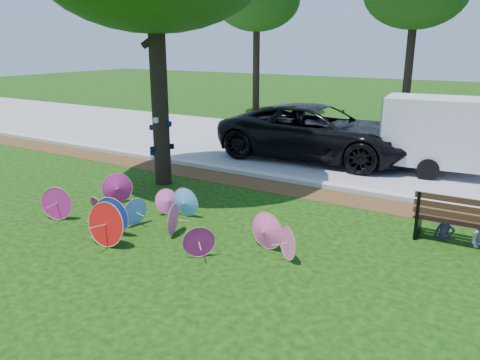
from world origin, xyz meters
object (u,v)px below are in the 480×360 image
at_px(cargo_trailer, 434,131).
at_px(person_left, 447,213).
at_px(parasol_pile, 144,214).
at_px(black_van, 317,132).
at_px(park_bench, 466,219).

bearing_deg(cargo_trailer, person_left, -83.31).
relative_size(cargo_trailer, person_left, 2.59).
distance_m(parasol_pile, cargo_trailer, 8.82).
bearing_deg(black_van, parasol_pile, 172.49).
xyz_separation_m(cargo_trailer, person_left, (1.14, -4.98, -0.73)).
height_order(parasol_pile, park_bench, park_bench).
distance_m(cargo_trailer, person_left, 5.16).
distance_m(parasol_pile, park_bench, 6.27).
bearing_deg(parasol_pile, park_bench, 25.42).
height_order(cargo_trailer, park_bench, cargo_trailer).
bearing_deg(park_bench, black_van, 134.57).
relative_size(park_bench, person_left, 1.78).
relative_size(parasol_pile, cargo_trailer, 2.13).
xyz_separation_m(black_van, cargo_trailer, (3.53, 0.15, 0.37)).
relative_size(black_van, cargo_trailer, 2.33).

